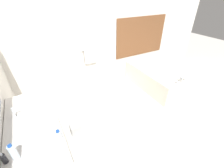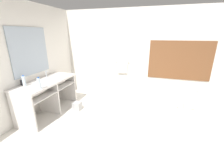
{
  "view_description": "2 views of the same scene",
  "coord_description": "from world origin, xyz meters",
  "px_view_note": "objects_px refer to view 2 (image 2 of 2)",
  "views": [
    {
      "loc": [
        -1.59,
        -1.31,
        2.44
      ],
      "look_at": [
        -0.29,
        1.02,
        0.74
      ],
      "focal_mm": 24.0,
      "sensor_mm": 36.0,
      "label": 1
    },
    {
      "loc": [
        0.72,
        -2.45,
        1.99
      ],
      "look_at": [
        -0.33,
        1.07,
        0.74
      ],
      "focal_mm": 24.0,
      "sensor_mm": 36.0,
      "label": 2
    }
  ],
  "objects_px": {
    "soap_dispenser": "(22,82)",
    "waste_bin": "(77,106)",
    "water_bottle_2": "(39,83)",
    "water_bottle_1": "(24,81)",
    "bathtub": "(178,103)"
  },
  "relations": [
    {
      "from": "water_bottle_2",
      "to": "waste_bin",
      "type": "distance_m",
      "value": 1.29
    },
    {
      "from": "water_bottle_2",
      "to": "soap_dispenser",
      "type": "xyz_separation_m",
      "value": [
        -0.56,
        0.08,
        -0.06
      ]
    },
    {
      "from": "soap_dispenser",
      "to": "waste_bin",
      "type": "distance_m",
      "value": 1.46
    },
    {
      "from": "bathtub",
      "to": "soap_dispenser",
      "type": "height_order",
      "value": "soap_dispenser"
    },
    {
      "from": "soap_dispenser",
      "to": "water_bottle_1",
      "type": "bearing_deg",
      "value": -13.48
    },
    {
      "from": "soap_dispenser",
      "to": "bathtub",
      "type": "bearing_deg",
      "value": 20.54
    },
    {
      "from": "water_bottle_1",
      "to": "soap_dispenser",
      "type": "xyz_separation_m",
      "value": [
        -0.11,
        0.03,
        -0.05
      ]
    },
    {
      "from": "bathtub",
      "to": "waste_bin",
      "type": "xyz_separation_m",
      "value": [
        -2.59,
        -0.53,
        -0.19
      ]
    },
    {
      "from": "water_bottle_1",
      "to": "waste_bin",
      "type": "distance_m",
      "value": 1.44
    },
    {
      "from": "waste_bin",
      "to": "water_bottle_1",
      "type": "bearing_deg",
      "value": -134.79
    },
    {
      "from": "water_bottle_1",
      "to": "bathtub",
      "type": "bearing_deg",
      "value": 21.51
    },
    {
      "from": "soap_dispenser",
      "to": "waste_bin",
      "type": "bearing_deg",
      "value": 40.68
    },
    {
      "from": "bathtub",
      "to": "water_bottle_2",
      "type": "height_order",
      "value": "water_bottle_2"
    },
    {
      "from": "water_bottle_1",
      "to": "soap_dispenser",
      "type": "bearing_deg",
      "value": 166.52
    },
    {
      "from": "water_bottle_2",
      "to": "bathtub",
      "type": "bearing_deg",
      "value": 25.42
    }
  ]
}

